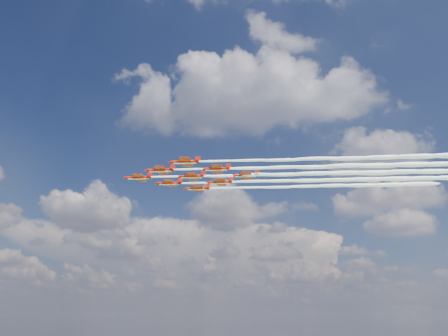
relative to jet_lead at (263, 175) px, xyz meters
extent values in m
cylinder|color=red|center=(-43.77, -6.71, 0.00)|extent=(7.99, 2.28, 1.09)
cone|color=red|center=(-48.66, -7.46, 0.00)|extent=(2.12, 1.38, 1.09)
cone|color=red|center=(-39.17, -6.01, 0.00)|extent=(1.62, 1.20, 0.99)
ellipsoid|color=black|center=(-45.72, -7.01, 0.44)|extent=(2.17, 1.20, 0.71)
cube|color=red|center=(-43.28, -6.64, -0.05)|extent=(4.51, 9.48, 0.14)
cube|color=red|center=(-39.86, -6.11, 0.00)|extent=(1.91, 3.73, 0.12)
cube|color=red|center=(-39.66, -6.08, 0.89)|extent=(1.59, 0.38, 1.78)
cube|color=white|center=(-43.77, -6.71, -0.50)|extent=(7.47, 2.01, 0.12)
cylinder|color=red|center=(-33.15, -12.94, 0.00)|extent=(7.99, 2.28, 1.09)
cone|color=red|center=(-38.04, -13.69, 0.00)|extent=(2.12, 1.38, 1.09)
cone|color=red|center=(-28.55, -12.24, 0.00)|extent=(1.62, 1.20, 0.99)
ellipsoid|color=black|center=(-35.10, -13.24, 0.44)|extent=(2.17, 1.20, 0.71)
cube|color=red|center=(-32.66, -12.87, -0.05)|extent=(4.51, 9.48, 0.14)
cube|color=red|center=(-29.23, -12.34, 0.00)|extent=(1.91, 3.73, 0.12)
cube|color=red|center=(-29.04, -12.31, 0.89)|extent=(1.59, 0.38, 1.78)
cube|color=white|center=(-33.15, -12.94, -0.50)|extent=(7.47, 2.01, 0.12)
cylinder|color=red|center=(-35.50, 2.42, 0.00)|extent=(7.99, 2.28, 1.09)
cone|color=red|center=(-40.39, 1.67, 0.00)|extent=(2.12, 1.38, 1.09)
cone|color=red|center=(-30.90, 3.12, 0.00)|extent=(1.62, 1.20, 0.99)
ellipsoid|color=black|center=(-37.46, 2.12, 0.44)|extent=(2.17, 1.20, 0.71)
cube|color=red|center=(-35.01, 2.49, -0.05)|extent=(4.51, 9.48, 0.14)
cube|color=red|center=(-31.59, 3.02, 0.00)|extent=(1.91, 3.73, 0.12)
cube|color=red|center=(-31.39, 3.05, 0.89)|extent=(1.59, 0.38, 1.78)
cube|color=white|center=(-35.50, 2.42, -0.50)|extent=(7.47, 2.01, 0.12)
cylinder|color=red|center=(-22.53, -19.18, 0.00)|extent=(7.99, 2.28, 1.09)
cone|color=red|center=(-27.42, -19.93, 0.00)|extent=(2.12, 1.38, 1.09)
cone|color=red|center=(-17.93, -18.47, 0.00)|extent=(1.62, 1.20, 0.99)
ellipsoid|color=black|center=(-24.48, -19.48, 0.44)|extent=(2.17, 1.20, 0.71)
cube|color=red|center=(-22.04, -19.10, -0.05)|extent=(4.51, 9.48, 0.14)
cube|color=red|center=(-18.61, -18.58, 0.00)|extent=(1.91, 3.73, 0.12)
cube|color=red|center=(-18.42, -18.55, 0.89)|extent=(1.59, 0.38, 1.78)
cube|color=white|center=(-22.53, -19.18, -0.50)|extent=(7.47, 2.01, 0.12)
cylinder|color=red|center=(-24.88, -3.82, 0.00)|extent=(7.99, 2.28, 1.09)
cone|color=red|center=(-29.77, -4.57, 0.00)|extent=(2.12, 1.38, 1.09)
cone|color=red|center=(-20.28, -3.11, 0.00)|extent=(1.62, 1.20, 0.99)
ellipsoid|color=black|center=(-26.84, -4.12, 0.44)|extent=(2.17, 1.20, 0.71)
cube|color=red|center=(-24.39, -3.74, -0.05)|extent=(4.51, 9.48, 0.14)
cube|color=red|center=(-20.97, -3.22, 0.00)|extent=(1.91, 3.73, 0.12)
cube|color=red|center=(-20.77, -3.19, 0.89)|extent=(1.59, 0.38, 1.78)
cube|color=white|center=(-24.88, -3.82, -0.50)|extent=(7.47, 2.01, 0.12)
cylinder|color=red|center=(-27.24, 11.55, 0.00)|extent=(7.99, 2.28, 1.09)
cone|color=red|center=(-32.13, 10.80, 0.00)|extent=(2.12, 1.38, 1.09)
cone|color=red|center=(-22.64, 12.25, 0.00)|extent=(1.62, 1.20, 0.99)
ellipsoid|color=black|center=(-29.19, 11.25, 0.44)|extent=(2.17, 1.20, 0.71)
cube|color=red|center=(-26.75, 11.62, -0.05)|extent=(4.51, 9.48, 0.14)
cube|color=red|center=(-23.32, 12.15, 0.00)|extent=(1.91, 3.73, 0.12)
cube|color=red|center=(-23.13, 12.18, 0.89)|extent=(1.59, 0.38, 1.78)
cube|color=white|center=(-27.24, 11.55, -0.50)|extent=(7.47, 2.01, 0.12)
cylinder|color=red|center=(-14.26, -10.05, 0.00)|extent=(7.99, 2.28, 1.09)
cone|color=red|center=(-19.15, -10.80, 0.00)|extent=(2.12, 1.38, 1.09)
cone|color=red|center=(-9.66, -9.34, 0.00)|extent=(1.62, 1.20, 0.99)
ellipsoid|color=black|center=(-16.22, -10.35, 0.44)|extent=(2.17, 1.20, 0.71)
cube|color=red|center=(-13.77, -9.97, -0.05)|extent=(4.51, 9.48, 0.14)
cube|color=red|center=(-10.35, -9.45, 0.00)|extent=(1.91, 3.73, 0.12)
cube|color=red|center=(-10.15, -9.42, 0.89)|extent=(1.59, 0.38, 1.78)
cube|color=white|center=(-14.26, -10.05, -0.50)|extent=(7.47, 2.01, 0.12)
cylinder|color=red|center=(-16.61, 5.31, 0.00)|extent=(7.99, 2.28, 1.09)
cone|color=red|center=(-21.51, 4.56, 0.00)|extent=(2.12, 1.38, 1.09)
cone|color=red|center=(-12.02, 6.02, 0.00)|extent=(1.62, 1.20, 0.99)
ellipsoid|color=black|center=(-18.57, 5.01, 0.44)|extent=(2.17, 1.20, 0.71)
cube|color=red|center=(-16.13, 5.39, -0.05)|extent=(4.51, 9.48, 0.14)
cube|color=red|center=(-12.70, 5.91, 0.00)|extent=(1.91, 3.73, 0.12)
cube|color=red|center=(-12.51, 5.94, 0.89)|extent=(1.59, 0.38, 1.78)
cube|color=white|center=(-16.61, 5.31, -0.50)|extent=(7.47, 2.01, 0.12)
cylinder|color=red|center=(-5.99, -0.92, 0.00)|extent=(7.99, 2.28, 1.09)
cone|color=red|center=(-10.88, -1.67, 0.00)|extent=(2.12, 1.38, 1.09)
cone|color=red|center=(-1.39, -0.21, 0.00)|extent=(1.62, 1.20, 0.99)
ellipsoid|color=black|center=(-7.95, -1.22, 0.44)|extent=(2.17, 1.20, 0.71)
cube|color=red|center=(-5.50, -0.84, -0.05)|extent=(4.51, 9.48, 0.14)
cube|color=red|center=(-2.08, -0.32, 0.00)|extent=(1.91, 3.73, 0.12)
cube|color=red|center=(-1.88, -0.29, 0.89)|extent=(1.59, 0.38, 1.78)
cube|color=white|center=(-5.99, -0.92, -0.50)|extent=(7.47, 2.01, 0.12)
camera|label=1|loc=(18.79, -145.41, -46.82)|focal=35.00mm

